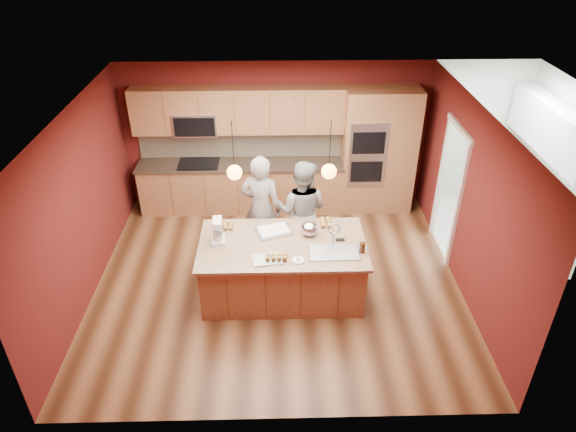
{
  "coord_description": "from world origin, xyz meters",
  "views": [
    {
      "loc": [
        0.01,
        -6.24,
        5.01
      ],
      "look_at": [
        0.16,
        -0.1,
        1.22
      ],
      "focal_mm": 32.0,
      "sensor_mm": 36.0,
      "label": 1
    }
  ],
  "objects_px": {
    "person_left": "(261,209)",
    "stand_mixer": "(218,232)",
    "mixing_bowl": "(309,229)",
    "island": "(284,267)",
    "person_right": "(302,211)"
  },
  "relations": [
    {
      "from": "person_left",
      "to": "stand_mixer",
      "type": "distance_m",
      "value": 1.04
    },
    {
      "from": "island",
      "to": "mixing_bowl",
      "type": "height_order",
      "value": "island"
    },
    {
      "from": "person_left",
      "to": "mixing_bowl",
      "type": "bearing_deg",
      "value": 150.14
    },
    {
      "from": "island",
      "to": "stand_mixer",
      "type": "relative_size",
      "value": 6.59
    },
    {
      "from": "person_right",
      "to": "island",
      "type": "bearing_deg",
      "value": 87.67
    },
    {
      "from": "mixing_bowl",
      "to": "person_left",
      "type": "bearing_deg",
      "value": 135.17
    },
    {
      "from": "person_right",
      "to": "mixing_bowl",
      "type": "relative_size",
      "value": 6.67
    },
    {
      "from": "island",
      "to": "person_right",
      "type": "distance_m",
      "value": 1.05
    },
    {
      "from": "island",
      "to": "mixing_bowl",
      "type": "xyz_separation_m",
      "value": [
        0.38,
        0.21,
        0.53
      ]
    },
    {
      "from": "island",
      "to": "person_right",
      "type": "bearing_deg",
      "value": 71.66
    },
    {
      "from": "person_right",
      "to": "stand_mixer",
      "type": "height_order",
      "value": "person_right"
    },
    {
      "from": "person_right",
      "to": "person_left",
      "type": "bearing_deg",
      "value": 16.01
    },
    {
      "from": "island",
      "to": "person_right",
      "type": "relative_size",
      "value": 1.39
    },
    {
      "from": "island",
      "to": "stand_mixer",
      "type": "xyz_separation_m",
      "value": [
        -0.92,
        0.07,
        0.58
      ]
    },
    {
      "from": "person_left",
      "to": "stand_mixer",
      "type": "height_order",
      "value": "person_left"
    }
  ]
}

